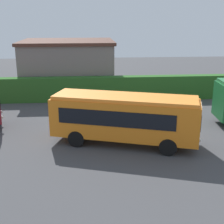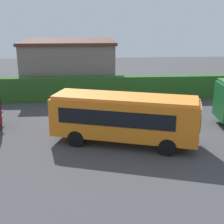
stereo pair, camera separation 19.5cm
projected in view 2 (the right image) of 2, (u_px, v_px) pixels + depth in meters
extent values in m
plane|color=#424244|center=(120.00, 134.00, 20.59)|extent=(80.65, 80.65, 0.00)
cube|color=black|center=(0.00, 100.00, 21.39)|extent=(0.56, 1.92, 0.95)
sphere|color=silver|center=(2.00, 112.00, 22.30)|extent=(0.22, 0.22, 0.22)
sphere|color=silver|center=(2.00, 117.00, 21.11)|extent=(0.22, 0.22, 0.22)
cube|color=orange|center=(124.00, 117.00, 18.49)|extent=(8.99, 5.02, 2.25)
cube|color=orange|center=(125.00, 98.00, 18.13)|extent=(8.68, 4.75, 0.20)
cube|color=black|center=(124.00, 107.00, 19.64)|extent=(6.43, 2.13, 0.90)
cube|color=black|center=(115.00, 119.00, 17.33)|extent=(6.43, 2.13, 0.90)
cube|color=black|center=(200.00, 119.00, 17.42)|extent=(0.66, 1.93, 0.94)
cube|color=silver|center=(201.00, 107.00, 17.22)|extent=(0.46, 1.30, 0.28)
cylinder|color=black|center=(170.00, 133.00, 19.27)|extent=(1.04, 0.58, 1.00)
cylinder|color=black|center=(167.00, 147.00, 17.18)|extent=(1.04, 0.58, 1.00)
cylinder|color=black|center=(88.00, 126.00, 20.50)|extent=(1.04, 0.58, 1.00)
cylinder|color=black|center=(76.00, 139.00, 18.40)|extent=(1.04, 0.58, 1.00)
sphere|color=silver|center=(198.00, 132.00, 18.35)|extent=(0.22, 0.22, 0.22)
sphere|color=silver|center=(199.00, 140.00, 17.10)|extent=(0.22, 0.22, 0.22)
cube|color=#334C8C|center=(97.00, 122.00, 21.56)|extent=(0.33, 0.35, 0.85)
cube|color=black|center=(97.00, 111.00, 21.32)|extent=(0.41, 0.50, 0.75)
sphere|color=#8C6647|center=(97.00, 104.00, 21.18)|extent=(0.23, 0.23, 0.23)
cube|color=#2A5F22|center=(111.00, 88.00, 28.62)|extent=(52.33, 1.01, 2.21)
cube|color=slate|center=(70.00, 67.00, 32.15)|extent=(8.88, 7.54, 4.88)
cube|color=#4C2D23|center=(69.00, 42.00, 31.39)|extent=(9.24, 7.85, 0.30)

